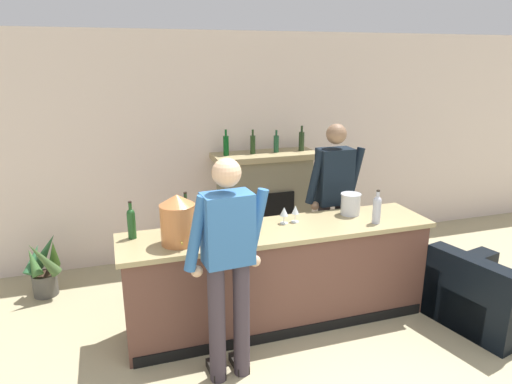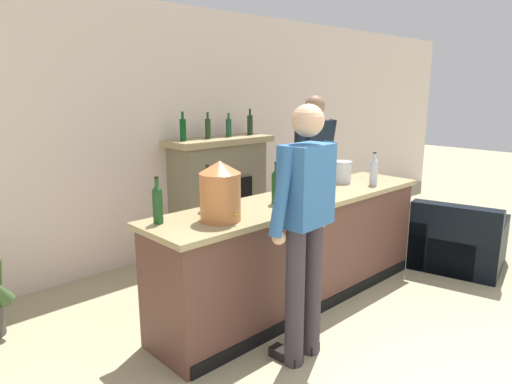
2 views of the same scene
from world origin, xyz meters
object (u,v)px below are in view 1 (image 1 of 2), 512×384
(copper_dispenser, at_px, (178,219))
(wine_glass_near_bucket, at_px, (284,212))
(wine_bottle_burgundy_dark, at_px, (131,222))
(person_customer, at_px, (228,262))
(wine_bottle_chardonnay_pale, at_px, (249,216))
(wine_glass_mid_counter, at_px, (295,211))
(armchair_black, at_px, (486,299))
(ice_bucket_steel, at_px, (350,204))
(wine_bottle_port_short, at_px, (377,208))
(person_bartender, at_px, (333,199))
(fireplace_stone, at_px, (264,203))
(wine_bottle_merlot_tall, at_px, (186,213))
(potted_plant_corner, at_px, (44,267))

(copper_dispenser, xyz_separation_m, wine_glass_near_bucket, (1.00, 0.17, -0.10))
(wine_bottle_burgundy_dark, bearing_deg, person_customer, -50.60)
(wine_bottle_burgundy_dark, bearing_deg, wine_bottle_chardonnay_pale, -9.85)
(copper_dispenser, relative_size, wine_glass_mid_counter, 2.62)
(armchair_black, bearing_deg, wine_bottle_chardonnay_pale, 163.81)
(ice_bucket_steel, bearing_deg, copper_dispenser, -172.88)
(wine_glass_near_bucket, relative_size, wine_glass_mid_counter, 0.98)
(person_customer, bearing_deg, wine_bottle_port_short, 16.55)
(armchair_black, relative_size, wine_glass_mid_counter, 6.48)
(copper_dispenser, height_order, wine_bottle_chardonnay_pale, copper_dispenser)
(person_bartender, xyz_separation_m, wine_bottle_chardonnay_pale, (-1.09, -0.51, 0.11))
(wine_glass_mid_counter, bearing_deg, wine_bottle_burgundy_dark, 177.64)
(fireplace_stone, distance_m, wine_glass_mid_counter, 1.55)
(person_customer, height_order, wine_bottle_chardonnay_pale, person_customer)
(ice_bucket_steel, bearing_deg, wine_bottle_chardonnay_pale, -172.29)
(fireplace_stone, bearing_deg, wine_bottle_merlot_tall, -131.45)
(armchair_black, xyz_separation_m, wine_bottle_merlot_tall, (-2.67, 0.85, 0.87))
(potted_plant_corner, xyz_separation_m, person_bartender, (2.97, -0.75, 0.68))
(fireplace_stone, relative_size, wine_glass_near_bucket, 10.23)
(person_bartender, relative_size, wine_bottle_burgundy_dark, 5.47)
(wine_bottle_merlot_tall, bearing_deg, person_customer, -78.79)
(fireplace_stone, xyz_separation_m, wine_glass_mid_counter, (-0.21, -1.49, 0.40))
(armchair_black, bearing_deg, copper_dispenser, 168.68)
(ice_bucket_steel, height_order, wine_bottle_port_short, wine_bottle_port_short)
(potted_plant_corner, height_order, copper_dispenser, copper_dispenser)
(wine_bottle_merlot_tall, distance_m, wine_glass_near_bucket, 0.90)
(ice_bucket_steel, xyz_separation_m, wine_bottle_port_short, (0.11, -0.30, 0.04))
(wine_bottle_burgundy_dark, relative_size, wine_glass_mid_counter, 2.03)
(person_customer, relative_size, wine_bottle_chardonnay_pale, 5.23)
(fireplace_stone, xyz_separation_m, wine_glass_near_bucket, (-0.32, -1.49, 0.40))
(potted_plant_corner, distance_m, person_customer, 2.50)
(copper_dispenser, bearing_deg, armchair_black, -11.32)
(potted_plant_corner, distance_m, ice_bucket_steel, 3.26)
(wine_bottle_port_short, bearing_deg, fireplace_stone, 105.99)
(person_customer, distance_m, wine_bottle_chardonnay_pale, 0.71)
(wine_bottle_burgundy_dark, distance_m, wine_glass_mid_counter, 1.48)
(ice_bucket_steel, bearing_deg, wine_bottle_port_short, -70.12)
(ice_bucket_steel, height_order, wine_glass_near_bucket, ice_bucket_steel)
(person_customer, bearing_deg, wine_bottle_merlot_tall, 101.21)
(fireplace_stone, height_order, wine_bottle_merlot_tall, fireplace_stone)
(potted_plant_corner, xyz_separation_m, wine_bottle_chardonnay_pale, (1.89, -1.26, 0.79))
(copper_dispenser, height_order, ice_bucket_steel, copper_dispenser)
(person_customer, height_order, wine_glass_mid_counter, person_customer)
(wine_bottle_port_short, height_order, wine_bottle_burgundy_dark, wine_bottle_burgundy_dark)
(wine_glass_mid_counter, bearing_deg, wine_glass_near_bucket, -177.54)
(armchair_black, height_order, ice_bucket_steel, ice_bucket_steel)
(person_customer, relative_size, ice_bucket_steel, 8.40)
(potted_plant_corner, bearing_deg, person_bartender, -14.09)
(fireplace_stone, xyz_separation_m, ice_bucket_steel, (0.39, -1.45, 0.39))
(wine_bottle_port_short, xyz_separation_m, wine_bottle_chardonnay_pale, (-1.19, 0.15, 0.01))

